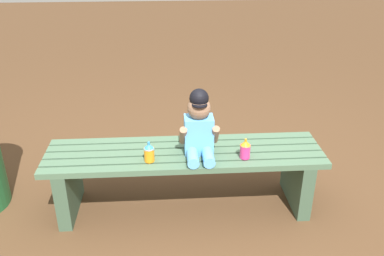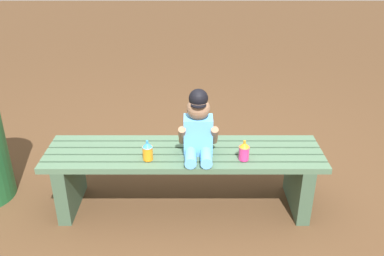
{
  "view_description": "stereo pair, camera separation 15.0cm",
  "coord_description": "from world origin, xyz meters",
  "views": [
    {
      "loc": [
        -0.1,
        -2.2,
        1.64
      ],
      "look_at": [
        0.04,
        -0.05,
        0.58
      ],
      "focal_mm": 38.89,
      "sensor_mm": 36.0,
      "label": 1
    },
    {
      "loc": [
        0.05,
        -2.2,
        1.64
      ],
      "look_at": [
        0.04,
        -0.05,
        0.58
      ],
      "focal_mm": 38.89,
      "sensor_mm": 36.0,
      "label": 2
    }
  ],
  "objects": [
    {
      "name": "ground_plane",
      "position": [
        0.0,
        0.0,
        0.0
      ],
      "size": [
        16.0,
        16.0,
        0.0
      ],
      "primitive_type": "plane",
      "color": "#4C331E"
    },
    {
      "name": "park_bench",
      "position": [
        0.0,
        -0.0,
        0.28
      ],
      "size": [
        1.68,
        0.42,
        0.4
      ],
      "color": "#47664C",
      "rests_on": "ground_plane"
    },
    {
      "name": "child_figure",
      "position": [
        0.09,
        -0.03,
        0.58
      ],
      "size": [
        0.23,
        0.27,
        0.4
      ],
      "color": "#59A5E5",
      "rests_on": "park_bench"
    },
    {
      "name": "sippy_cup_left",
      "position": [
        -0.21,
        -0.1,
        0.46
      ],
      "size": [
        0.06,
        0.06,
        0.12
      ],
      "color": "orange",
      "rests_on": "park_bench"
    },
    {
      "name": "sippy_cup_right",
      "position": [
        0.35,
        -0.1,
        0.46
      ],
      "size": [
        0.06,
        0.06,
        0.12
      ],
      "color": "#E5337F",
      "rests_on": "park_bench"
    }
  ]
}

